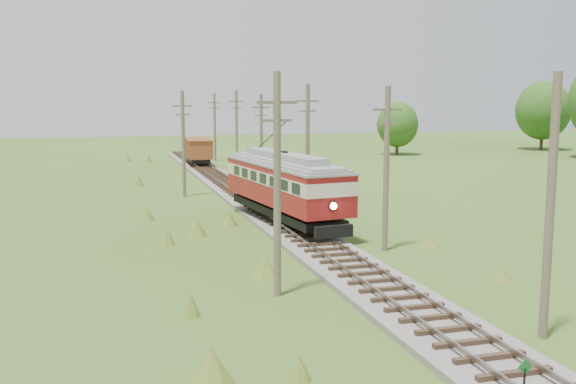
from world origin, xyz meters
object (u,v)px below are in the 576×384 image
object	(u,v)px
gravel_pile	(244,170)
switch_marker	(525,374)
streetcar	(284,182)
gondola	(198,149)

from	to	relation	value
gravel_pile	switch_marker	bearing A→B (deg)	-93.89
streetcar	gravel_pile	bearing A→B (deg)	75.85
switch_marker	gondola	xyz separation A→B (m)	(0.20, 61.86, 1.42)
switch_marker	gravel_pile	size ratio (longest dim) A/B	0.29
streetcar	gondola	bearing A→B (deg)	82.79
streetcar	gravel_pile	world-z (taller)	streetcar
gondola	gravel_pile	bearing A→B (deg)	-70.18
streetcar	gravel_pile	xyz separation A→B (m)	(3.29, 27.02, -2.22)
streetcar	gravel_pile	size ratio (longest dim) A/B	3.66
switch_marker	gondola	world-z (taller)	gondola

